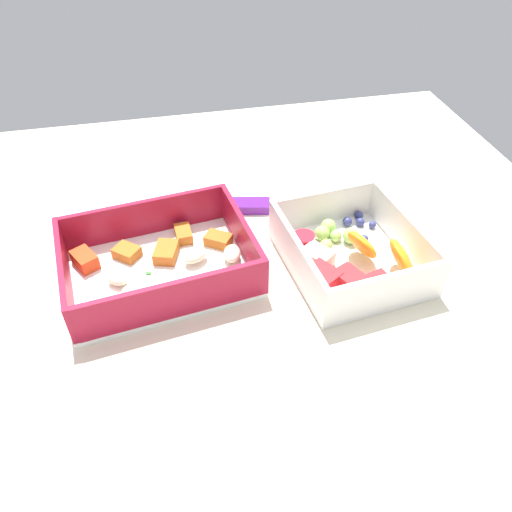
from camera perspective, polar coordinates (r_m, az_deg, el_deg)
The scene contains 4 objects.
table_surface at distance 57.62cm, azimuth 1.46°, elevation -1.88°, with size 80.00×80.00×2.00cm, color beige.
pasta_container at distance 55.94cm, azimuth -10.81°, elevation -0.77°, with size 21.81×17.40×5.21cm.
fruit_bowl at distance 56.76cm, azimuth 10.67°, elevation 0.27°, with size 15.47×17.20×5.27cm.
candy_bar at distance 64.91cm, azimuth -1.52°, elevation 5.72°, with size 7.00×2.40×1.20cm, color #51197A.
Camera 1 is at (-10.33, -40.48, 40.68)cm, focal length 35.19 mm.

